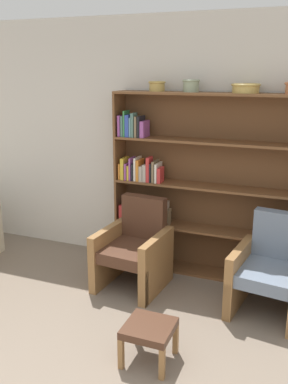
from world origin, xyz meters
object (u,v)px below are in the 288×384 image
(armchair_cushioned, at_px, (271,271))
(bowl_brass, at_px, (192,85))
(armchair_leather, at_px, (135,249))
(footstool, at_px, (149,331))
(bowl_cream, at_px, (157,86))
(bowl_terracotta, at_px, (246,88))
(bookshelf, at_px, (195,190))

(armchair_cushioned, bearing_deg, bowl_brass, -21.03)
(armchair_leather, height_order, footstool, armchair_leather)
(bowl_brass, bearing_deg, bowl_cream, 180.00)
(bowl_terracotta, bearing_deg, armchair_leather, -151.17)
(bookshelf, height_order, armchair_cushioned, bookshelf)
(bowl_cream, distance_m, bowl_brass, 0.37)
(bowl_brass, height_order, footstool, bowl_brass)
(bowl_brass, distance_m, armchair_cushioned, 1.97)
(bookshelf, height_order, armchair_leather, bookshelf)
(bowl_terracotta, bearing_deg, bookshelf, 177.38)
(bowl_brass, xyz_separation_m, footstool, (0.17, -1.63, -1.78))
(bowl_terracotta, bearing_deg, footstool, -102.69)
(armchair_cushioned, bearing_deg, armchair_leather, 7.69)
(armchair_cushioned, distance_m, footstool, 1.36)
(armchair_cushioned, xyz_separation_m, footstool, (-0.78, -1.10, -0.14))
(bowl_terracotta, bearing_deg, armchair_cushioned, -51.54)
(armchair_leather, xyz_separation_m, armchair_cushioned, (1.37, -0.00, 0.00))
(bowl_cream, bearing_deg, footstool, -71.57)
(bookshelf, height_order, bowl_cream, bowl_cream)
(bookshelf, xyz_separation_m, footstool, (0.11, -1.65, -0.68))
(bowl_terracotta, height_order, footstool, bowl_terracotta)
(bowl_cream, distance_m, armchair_cushioned, 2.17)
(bookshelf, bearing_deg, footstool, -86.34)
(bowl_cream, bearing_deg, armchair_leather, -94.66)
(footstool, bearing_deg, armchair_leather, 117.93)
(bowl_brass, height_order, bowl_terracotta, bowl_brass)
(bookshelf, xyz_separation_m, armchair_cushioned, (0.89, -0.55, -0.55))
(bowl_brass, xyz_separation_m, bowl_terracotta, (0.54, 0.00, -0.02))
(bookshelf, distance_m, armchair_cushioned, 1.18)
(bowl_terracotta, distance_m, armchair_cushioned, 1.76)
(armchair_leather, distance_m, footstool, 1.26)
(bowl_cream, xyz_separation_m, bowl_brass, (0.37, 0.00, 0.01))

